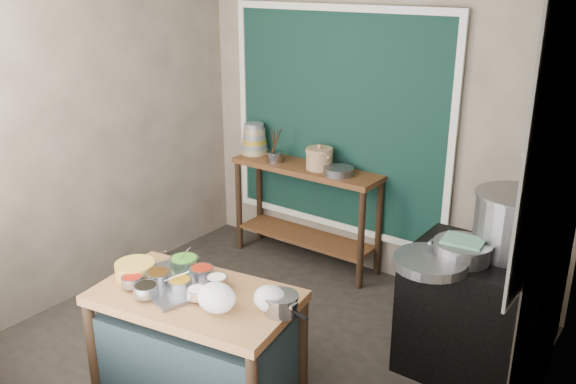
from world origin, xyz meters
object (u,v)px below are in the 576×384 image
Objects in this scene: stove_block at (476,317)px; condiment_tray at (172,282)px; yellow_basin at (135,270)px; saucepan at (281,304)px; stock_pot at (513,224)px; prep_table at (198,346)px; back_counter at (306,214)px; utensil_cup at (275,157)px; steamer at (462,251)px; ceramic_crock at (319,160)px.

stove_block is 2.04m from condiment_tray.
yellow_basin is (-1.79, -1.37, 0.37)m from stove_block.
stock_pot is at bearing 71.49° from saucepan.
prep_table is 1.86m from stove_block.
stove_block is 4.23× the size of saucepan.
back_counter is 2.08m from condiment_tray.
yellow_basin is (-0.47, -0.07, 0.42)m from prep_table.
stock_pot is (2.02, -0.59, 0.61)m from back_counter.
yellow_basin is at bearing -142.73° from stove_block.
stock_pot is at bearing -12.87° from utensil_cup.
utensil_cup is (-0.42, 2.04, 0.20)m from yellow_basin.
condiment_tray is 2.70× the size of saucepan.
utensil_cup reaches higher than steamer.
stove_block is 2.00m from ceramic_crock.
prep_table is 0.86× the size of back_counter.
condiment_tray is 2.06m from ceramic_crock.
condiment_tray is at bearing -154.02° from saucepan.
stove_block is at bearing 35.02° from prep_table.
prep_table is 1.79m from steamer.
yellow_basin is 0.68× the size of steamer.
back_counter reaches higher than condiment_tray.
utensil_cup is (-2.21, 0.67, 0.57)m from stove_block.
stove_block is 0.69m from stock_pot.
steamer reaches higher than back_counter.
prep_table is 1.39× the size of stove_block.
back_counter is at bearing 154.26° from steamer.
utensil_cup reaches higher than saucepan.
condiment_tray is 1.51× the size of steamer.
condiment_tray is (0.37, -2.03, 0.29)m from back_counter.
prep_table is at bearing -135.27° from stock_pot.
stock_pot is at bearing 38.11° from yellow_basin.
utensil_cup is at bearing 101.55° from yellow_basin.
saucepan is at bearing -124.41° from stock_pot.
prep_table is 2.18m from ceramic_crock.
back_counter is at bearing 96.36° from prep_table.
yellow_basin is at bearing 178.68° from prep_table.
ceramic_crock reaches higher than yellow_basin.
saucepan reaches higher than prep_table.
back_counter reaches higher than yellow_basin.
stock_pot is (0.89, 1.30, 0.28)m from saucepan.
saucepan reaches higher than stove_block.
ceramic_crock is at bearing -0.05° from back_counter.
ceramic_crock is (-0.43, 2.03, 0.66)m from prep_table.
saucepan is at bearing -59.16° from back_counter.
yellow_basin is 1.01× the size of ceramic_crock.
saucepan is (-0.77, -1.16, 0.38)m from stove_block.
stove_block is 3.53× the size of ceramic_crock.
condiment_tray is at bearing 14.08° from yellow_basin.
yellow_basin is 2.10m from steamer.
ceramic_crock is (0.14, -0.00, 0.56)m from back_counter.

